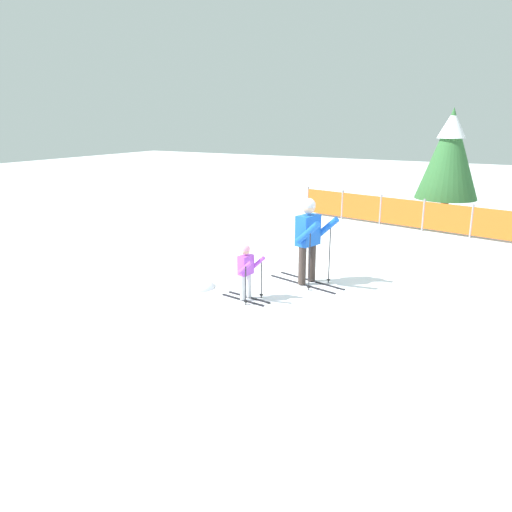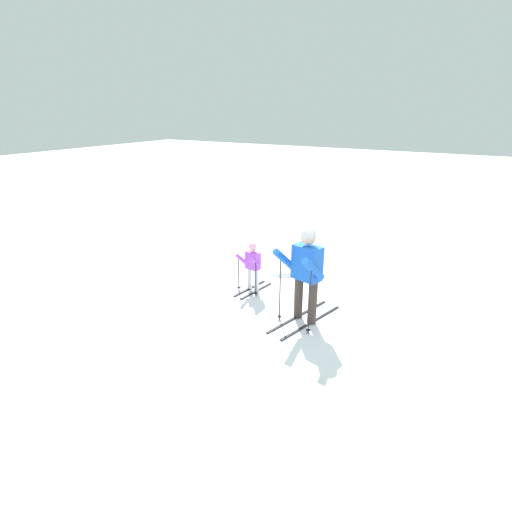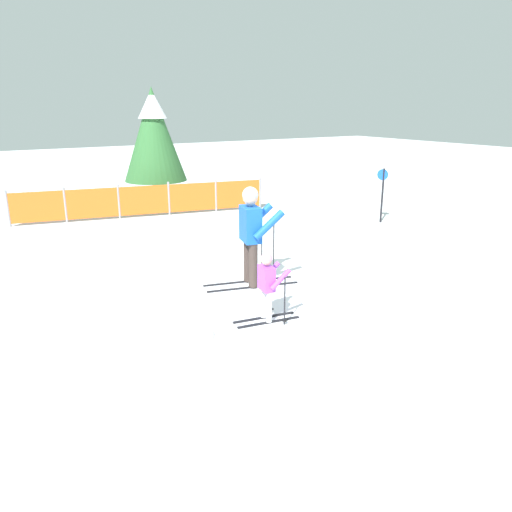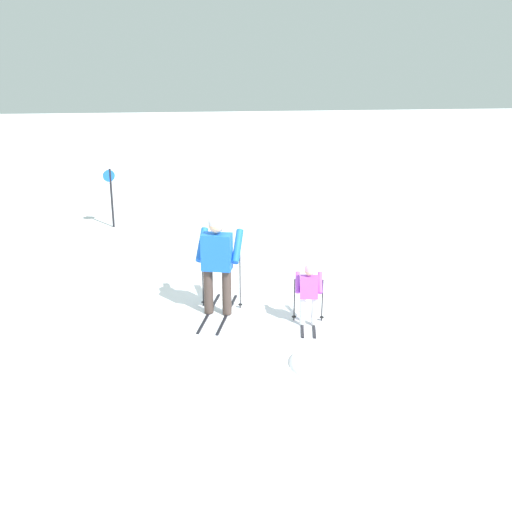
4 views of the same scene
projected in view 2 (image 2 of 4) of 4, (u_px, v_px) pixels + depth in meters
ground_plane at (300, 326)px, 6.70m from camera, size 60.00×60.00×0.00m
skier_adult at (306, 267)px, 6.52m from camera, size 1.62×0.83×1.68m
skier_child at (252, 263)px, 7.79m from camera, size 0.97×0.50×1.01m
snow_mound at (286, 270)px, 8.99m from camera, size 0.91×0.78×0.37m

